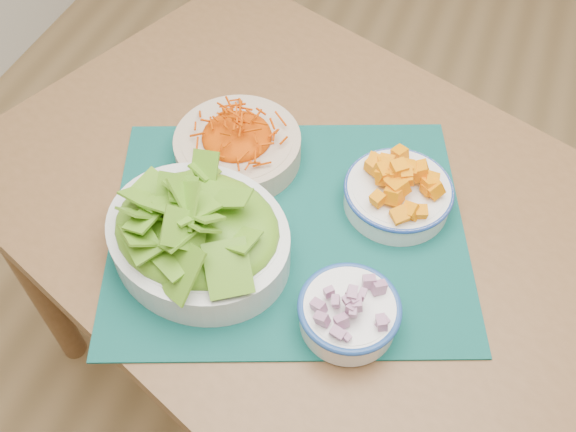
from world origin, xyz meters
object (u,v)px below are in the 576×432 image
(carrot_bowl, at_px, (237,142))
(onion_bowl, at_px, (349,310))
(squash_bowl, at_px, (399,188))
(table, at_px, (326,243))
(placemat, at_px, (288,228))
(lettuce_bowl, at_px, (197,230))

(carrot_bowl, height_order, onion_bowl, carrot_bowl)
(onion_bowl, bearing_deg, squash_bowl, 87.63)
(table, height_order, placemat, placemat)
(table, distance_m, carrot_bowl, 0.24)
(lettuce_bowl, distance_m, onion_bowl, 0.26)
(placemat, xyz_separation_m, lettuce_bowl, (-0.11, -0.09, 0.06))
(lettuce_bowl, relative_size, onion_bowl, 2.17)
(placemat, height_order, onion_bowl, onion_bowl)
(squash_bowl, relative_size, lettuce_bowl, 0.63)
(placemat, distance_m, onion_bowl, 0.20)
(table, xyz_separation_m, placemat, (-0.05, -0.06, 0.10))
(carrot_bowl, bearing_deg, squash_bowl, -0.93)
(placemat, xyz_separation_m, squash_bowl, (0.15, 0.11, 0.05))
(carrot_bowl, xyz_separation_m, squash_bowl, (0.29, -0.00, 0.00))
(table, relative_size, lettuce_bowl, 4.06)
(onion_bowl, bearing_deg, carrot_bowl, 138.59)
(carrot_bowl, xyz_separation_m, lettuce_bowl, (0.02, -0.21, 0.02))
(table, distance_m, lettuce_bowl, 0.28)
(carrot_bowl, distance_m, squash_bowl, 0.29)
(carrot_bowl, relative_size, lettuce_bowl, 0.73)
(squash_bowl, bearing_deg, carrot_bowl, 179.07)
(lettuce_bowl, bearing_deg, table, 58.27)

